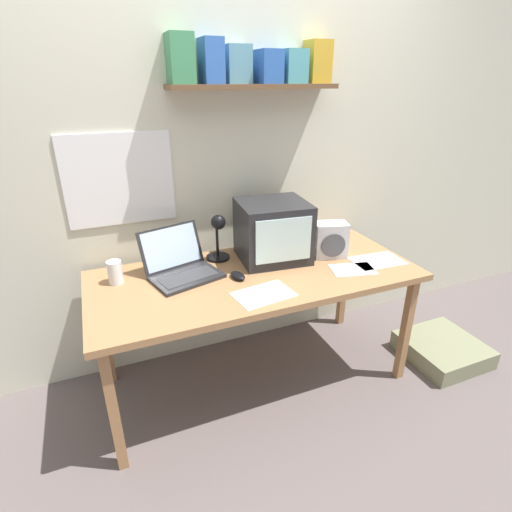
# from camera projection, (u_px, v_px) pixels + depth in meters

# --- Properties ---
(ground_plane) EXTENTS (12.00, 12.00, 0.00)m
(ground_plane) POSITION_uv_depth(u_px,v_px,m) (256.00, 377.00, 2.44)
(ground_plane) COLOR #615654
(back_wall) EXTENTS (5.60, 0.24, 2.60)m
(back_wall) POSITION_uv_depth(u_px,v_px,m) (226.00, 147.00, 2.28)
(back_wall) COLOR beige
(back_wall) RESTS_ON ground_plane
(corner_desk) EXTENTS (1.74, 0.76, 0.71)m
(corner_desk) POSITION_uv_depth(u_px,v_px,m) (256.00, 282.00, 2.17)
(corner_desk) COLOR #A47348
(corner_desk) RESTS_ON ground_plane
(crt_monitor) EXTENTS (0.41, 0.39, 0.33)m
(crt_monitor) POSITION_uv_depth(u_px,v_px,m) (273.00, 231.00, 2.26)
(crt_monitor) COLOR #232326
(crt_monitor) RESTS_ON corner_desk
(laptop) EXTENTS (0.42, 0.39, 0.24)m
(laptop) POSITION_uv_depth(u_px,v_px,m) (180.00, 264.00, 2.11)
(laptop) COLOR #232326
(laptop) RESTS_ON corner_desk
(desk_lamp) EXTENTS (0.13, 0.16, 0.28)m
(desk_lamp) POSITION_uv_depth(u_px,v_px,m) (218.00, 234.00, 2.23)
(desk_lamp) COLOR black
(desk_lamp) RESTS_ON corner_desk
(juice_glass) EXTENTS (0.07, 0.07, 0.12)m
(juice_glass) POSITION_uv_depth(u_px,v_px,m) (115.00, 273.00, 2.02)
(juice_glass) COLOR white
(juice_glass) RESTS_ON corner_desk
(space_heater) EXTENTS (0.21, 0.17, 0.20)m
(space_heater) POSITION_uv_depth(u_px,v_px,m) (330.00, 240.00, 2.31)
(space_heater) COLOR silver
(space_heater) RESTS_ON corner_desk
(computer_mouse) EXTENTS (0.08, 0.12, 0.03)m
(computer_mouse) POSITION_uv_depth(u_px,v_px,m) (238.00, 276.00, 2.08)
(computer_mouse) COLOR black
(computer_mouse) RESTS_ON corner_desk
(loose_paper_near_laptop) EXTENTS (0.30, 0.21, 0.00)m
(loose_paper_near_laptop) POSITION_uv_depth(u_px,v_px,m) (377.00, 261.00, 2.28)
(loose_paper_near_laptop) COLOR white
(loose_paper_near_laptop) RESTS_ON corner_desk
(printed_handout) EXTENTS (0.30, 0.22, 0.00)m
(printed_handout) POSITION_uv_depth(u_px,v_px,m) (264.00, 294.00, 1.93)
(printed_handout) COLOR white
(printed_handout) RESTS_ON corner_desk
(loose_paper_near_monitor) EXTENTS (0.26, 0.21, 0.00)m
(loose_paper_near_monitor) POSITION_uv_depth(u_px,v_px,m) (353.00, 269.00, 2.18)
(loose_paper_near_monitor) COLOR white
(loose_paper_near_monitor) RESTS_ON corner_desk
(floor_cushion) EXTENTS (0.46, 0.46, 0.12)m
(floor_cushion) POSITION_uv_depth(u_px,v_px,m) (442.00, 349.00, 2.59)
(floor_cushion) COLOR gray
(floor_cushion) RESTS_ON ground_plane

